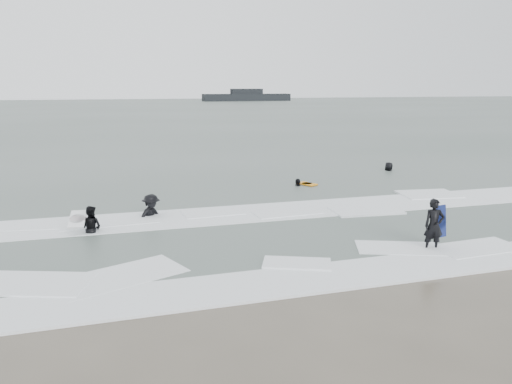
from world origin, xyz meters
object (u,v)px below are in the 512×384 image
object	(u,v)px
surfer_centre	(432,251)
surfer_right_far	(389,171)
surfer_right_near	(298,187)
surfer_wading	(92,234)
surfer_breaker	(152,218)
vessel_horizon	(247,97)

from	to	relation	value
surfer_centre	surfer_right_far	xyz separation A→B (m)	(6.00, 12.62, 0.00)
surfer_right_near	surfer_right_far	bearing A→B (deg)	143.12
surfer_wading	surfer_right_far	xyz separation A→B (m)	(15.78, 8.02, 0.00)
surfer_breaker	surfer_right_near	world-z (taller)	surfer_breaker
surfer_centre	surfer_right_near	bearing A→B (deg)	105.54
vessel_horizon	surfer_right_far	bearing A→B (deg)	-101.09
surfer_centre	surfer_right_far	bearing A→B (deg)	77.34
vessel_horizon	surfer_wading	bearing A→B (deg)	-107.08
surfer_right_far	vessel_horizon	bearing A→B (deg)	-142.98
surfer_breaker	surfer_right_far	xyz separation A→B (m)	(13.72, 6.59, 0.00)
surfer_breaker	surfer_wading	bearing A→B (deg)	178.50
surfer_wading	surfer_breaker	world-z (taller)	surfer_breaker
surfer_wading	surfer_right_far	distance (m)	17.70
surfer_right_far	vessel_horizon	world-z (taller)	vessel_horizon
surfer_wading	surfer_right_near	bearing A→B (deg)	-119.38
surfer_wading	surfer_right_near	distance (m)	10.74
surfer_right_near	vessel_horizon	bearing A→B (deg)	-162.82
surfer_wading	surfer_right_near	xyz separation A→B (m)	(9.30, 5.38, 0.00)
surfer_centre	surfer_breaker	distance (m)	9.80
vessel_horizon	surfer_breaker	bearing A→B (deg)	-106.41
surfer_right_far	surfer_wading	bearing A→B (deg)	-14.93
surfer_centre	surfer_breaker	xyz separation A→B (m)	(-7.72, 6.03, 0.00)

